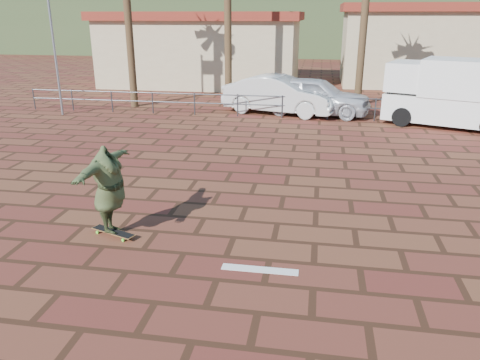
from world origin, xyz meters
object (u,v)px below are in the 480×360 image
object	(u,v)px
longboard	(113,232)
skateboarder	(109,190)
campervan	(456,92)
car_silver	(314,96)
car_white	(280,95)

from	to	relation	value
longboard	skateboarder	bearing A→B (deg)	0.00
longboard	campervan	world-z (taller)	campervan
skateboarder	campervan	size ratio (longest dim) A/B	0.40
car_silver	car_white	size ratio (longest dim) A/B	0.96
skateboarder	car_white	size ratio (longest dim) A/B	0.43
campervan	car_white	distance (m)	7.37
longboard	car_white	world-z (taller)	car_white
skateboarder	longboard	bearing A→B (deg)	0.00
longboard	skateboarder	world-z (taller)	skateboarder
campervan	longboard	bearing A→B (deg)	-107.39
campervan	car_silver	bearing A→B (deg)	-173.62
longboard	car_silver	distance (m)	13.91
skateboarder	campervan	bearing A→B (deg)	-37.85
car_silver	car_white	xyz separation A→B (m)	(-1.56, 0.00, 0.00)
longboard	car_silver	bearing A→B (deg)	94.37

